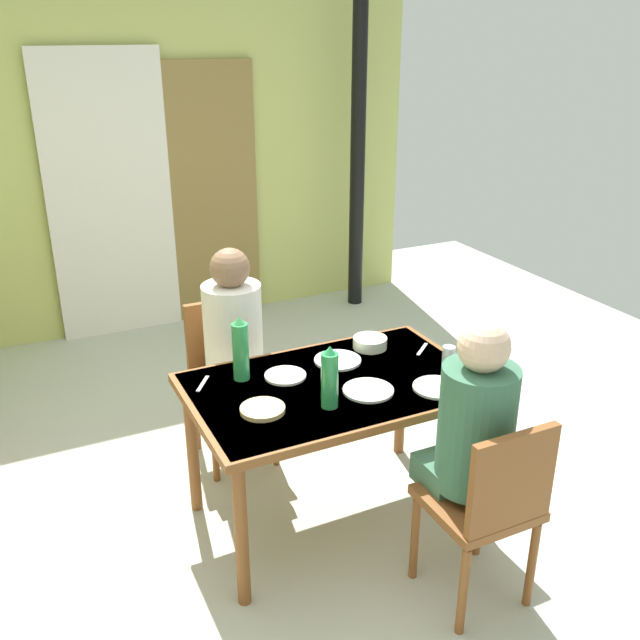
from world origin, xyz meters
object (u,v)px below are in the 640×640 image
at_px(person_far_diner, 234,332).
at_px(serving_bowl_center, 370,343).
at_px(dining_table, 334,398).
at_px(water_bottle_green_far, 330,378).
at_px(chair_near_diner, 489,503).
at_px(chair_far_diner, 228,371).
at_px(person_near_diner, 474,424).
at_px(water_bottle_green_near, 241,350).

distance_m(person_far_diner, serving_bowl_center, 0.69).
bearing_deg(dining_table, water_bottle_green_far, -122.39).
xyz_separation_m(water_bottle_green_far, serving_bowl_center, (0.44, 0.44, -0.10)).
bearing_deg(chair_near_diner, chair_far_diner, 109.68).
bearing_deg(chair_near_diner, water_bottle_green_far, 124.97).
height_order(person_near_diner, person_far_diner, same).
xyz_separation_m(dining_table, person_near_diner, (0.29, -0.63, 0.13)).
height_order(chair_near_diner, chair_far_diner, same).
relative_size(dining_table, chair_far_diner, 1.51).
bearing_deg(person_near_diner, serving_bowl_center, 87.70).
distance_m(chair_far_diner, person_far_diner, 0.31).
xyz_separation_m(chair_far_diner, water_bottle_green_near, (-0.11, -0.55, 0.38)).
xyz_separation_m(person_near_diner, serving_bowl_center, (0.04, 0.89, -0.02)).
bearing_deg(person_far_diner, chair_far_diner, -90.00).
relative_size(person_near_diner, serving_bowl_center, 4.53).
bearing_deg(serving_bowl_center, chair_far_diner, 138.89).
bearing_deg(serving_bowl_center, chair_near_diner, -91.99).
xyz_separation_m(chair_far_diner, person_near_diner, (0.55, -1.40, 0.28)).
relative_size(person_near_diner, person_far_diner, 1.00).
distance_m(chair_near_diner, person_near_diner, 0.31).
xyz_separation_m(person_near_diner, person_far_diner, (-0.55, 1.26, 0.00)).
relative_size(person_far_diner, water_bottle_green_near, 2.52).
xyz_separation_m(chair_near_diner, water_bottle_green_far, (-0.41, 0.58, 0.37)).
bearing_deg(chair_far_diner, water_bottle_green_far, 98.36).
height_order(chair_far_diner, water_bottle_green_far, water_bottle_green_far).
bearing_deg(water_bottle_green_near, chair_far_diner, 78.82).
bearing_deg(chair_near_diner, person_near_diner, 90.00).
xyz_separation_m(chair_near_diner, chair_far_diner, (-0.55, 1.53, 0.00)).
bearing_deg(water_bottle_green_near, water_bottle_green_far, -58.35).
height_order(chair_near_diner, serving_bowl_center, chair_near_diner).
bearing_deg(water_bottle_green_far, serving_bowl_center, 44.66).
bearing_deg(chair_far_diner, dining_table, 108.40).
bearing_deg(dining_table, person_near_diner, -65.05).
bearing_deg(serving_bowl_center, dining_table, -141.99).
relative_size(chair_far_diner, water_bottle_green_near, 2.85).
height_order(chair_near_diner, water_bottle_green_near, water_bottle_green_near).
distance_m(chair_near_diner, person_far_diner, 1.53).
bearing_deg(water_bottle_green_far, chair_near_diner, -55.03).
bearing_deg(dining_table, person_far_diner, 112.03).
height_order(person_near_diner, serving_bowl_center, person_near_diner).
relative_size(chair_far_diner, person_near_diner, 1.13).
bearing_deg(water_bottle_green_near, person_near_diner, -52.31).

